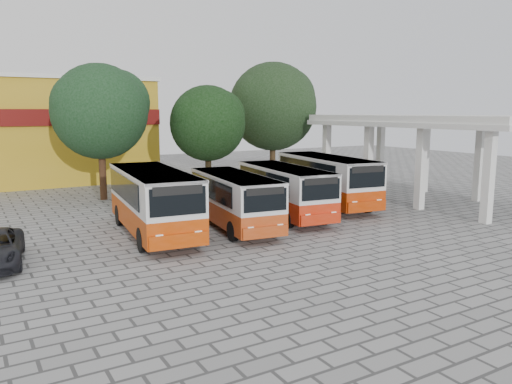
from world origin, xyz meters
TOP-DOWN VIEW (x-y plane):
  - ground at (0.00, 0.00)m, footprint 90.00×90.00m
  - terminal_shelter at (10.50, 4.00)m, footprint 6.80×15.80m
  - shophouse_block at (-11.00, 25.99)m, footprint 20.40×10.40m
  - bus_far_left at (-7.51, 3.72)m, footprint 3.32×8.49m
  - bus_centre_left at (-3.67, 3.04)m, footprint 3.10×7.52m
  - bus_centre_right at (-0.15, 3.95)m, footprint 3.18×7.76m
  - bus_far_right at (3.80, 5.34)m, footprint 3.58×8.52m
  - tree_left at (-7.14, 14.41)m, footprint 6.29×5.99m
  - tree_middle at (-0.53, 12.61)m, footprint 5.30×5.04m
  - tree_right at (6.53, 15.60)m, footprint 7.24×6.89m

SIDE VIEW (x-z plane):
  - ground at x=0.00m, z-range 0.00..0.00m
  - bus_centre_left at x=-3.67m, z-range 0.21..2.83m
  - bus_centre_right at x=-0.15m, z-range 0.21..2.93m
  - bus_far_right at x=3.80m, z-range 0.23..3.21m
  - bus_far_left at x=-7.51m, z-range 0.23..3.22m
  - shophouse_block at x=-11.00m, z-range 0.01..8.31m
  - terminal_shelter at x=10.50m, z-range 2.21..7.61m
  - tree_middle at x=-0.53m, z-range 1.33..8.70m
  - tree_left at x=-7.14m, z-range 1.51..10.13m
  - tree_right at x=6.53m, z-range 1.51..10.96m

